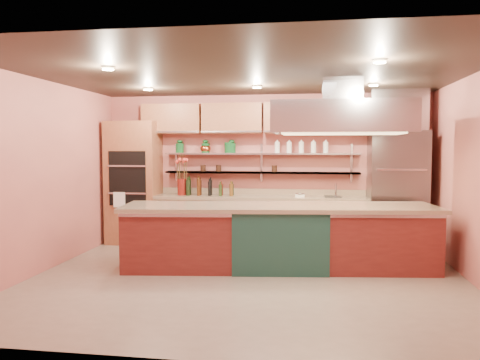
% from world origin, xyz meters
% --- Properties ---
extents(floor, '(6.00, 5.00, 0.02)m').
position_xyz_m(floor, '(0.00, 0.00, -0.01)').
color(floor, gray).
rests_on(floor, ground).
extents(ceiling, '(6.00, 5.00, 0.02)m').
position_xyz_m(ceiling, '(0.00, 0.00, 2.80)').
color(ceiling, black).
rests_on(ceiling, wall_back).
extents(wall_back, '(6.00, 0.04, 2.80)m').
position_xyz_m(wall_back, '(0.00, 2.50, 1.40)').
color(wall_back, '#BD6359').
rests_on(wall_back, floor).
extents(wall_front, '(6.00, 0.04, 2.80)m').
position_xyz_m(wall_front, '(0.00, -2.50, 1.40)').
color(wall_front, '#BD6359').
rests_on(wall_front, floor).
extents(wall_left, '(0.04, 5.00, 2.80)m').
position_xyz_m(wall_left, '(-3.00, 0.00, 1.40)').
color(wall_left, '#BD6359').
rests_on(wall_left, floor).
extents(oven_stack, '(0.95, 0.64, 2.30)m').
position_xyz_m(oven_stack, '(-2.45, 2.18, 1.15)').
color(oven_stack, '#945436').
rests_on(oven_stack, floor).
extents(refrigerator, '(0.95, 0.72, 2.10)m').
position_xyz_m(refrigerator, '(2.35, 2.14, 1.05)').
color(refrigerator, slate).
rests_on(refrigerator, floor).
extents(back_counter, '(3.84, 0.64, 0.93)m').
position_xyz_m(back_counter, '(-0.05, 2.20, 0.47)').
color(back_counter, tan).
rests_on(back_counter, floor).
extents(wall_shelf_lower, '(3.60, 0.26, 0.03)m').
position_xyz_m(wall_shelf_lower, '(-0.05, 2.37, 1.35)').
color(wall_shelf_lower, '#A9ABB0').
rests_on(wall_shelf_lower, wall_back).
extents(wall_shelf_upper, '(3.60, 0.26, 0.03)m').
position_xyz_m(wall_shelf_upper, '(-0.05, 2.37, 1.70)').
color(wall_shelf_upper, '#A9ABB0').
rests_on(wall_shelf_upper, wall_back).
extents(upper_cabinets, '(4.60, 0.36, 0.55)m').
position_xyz_m(upper_cabinets, '(0.00, 2.32, 2.35)').
color(upper_cabinets, '#945436').
rests_on(upper_cabinets, wall_back).
extents(range_hood, '(2.00, 1.00, 0.45)m').
position_xyz_m(range_hood, '(1.29, 0.70, 2.25)').
color(range_hood, '#A9ABB0').
rests_on(range_hood, ceiling).
extents(ceiling_downlights, '(4.00, 2.80, 0.02)m').
position_xyz_m(ceiling_downlights, '(0.00, 0.20, 2.77)').
color(ceiling_downlights, '#FFE5A5').
rests_on(ceiling_downlights, ceiling).
extents(island, '(4.65, 1.52, 0.95)m').
position_xyz_m(island, '(0.39, 0.70, 0.48)').
color(island, maroon).
rests_on(island, floor).
extents(flower_vase, '(0.18, 0.18, 0.31)m').
position_xyz_m(flower_vase, '(-1.50, 2.15, 1.08)').
color(flower_vase, '#5F120E').
rests_on(flower_vase, back_counter).
extents(oil_bottle_cluster, '(0.96, 0.43, 0.30)m').
position_xyz_m(oil_bottle_cluster, '(-0.97, 2.15, 1.08)').
color(oil_bottle_cluster, black).
rests_on(oil_bottle_cluster, back_counter).
extents(kitchen_scale, '(0.18, 0.15, 0.09)m').
position_xyz_m(kitchen_scale, '(0.68, 2.15, 0.98)').
color(kitchen_scale, white).
rests_on(kitchen_scale, back_counter).
extents(bar_faucet, '(0.04, 0.04, 0.24)m').
position_xyz_m(bar_faucet, '(1.31, 2.25, 1.05)').
color(bar_faucet, silver).
rests_on(bar_faucet, back_counter).
extents(copper_kettle, '(0.22, 0.22, 0.16)m').
position_xyz_m(copper_kettle, '(-1.10, 2.37, 1.79)').
color(copper_kettle, '#BF572C').
rests_on(copper_kettle, wall_shelf_upper).
extents(green_canister, '(0.18, 0.18, 0.20)m').
position_xyz_m(green_canister, '(-0.65, 2.37, 1.81)').
color(green_canister, '#0E451C').
rests_on(green_canister, wall_shelf_upper).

